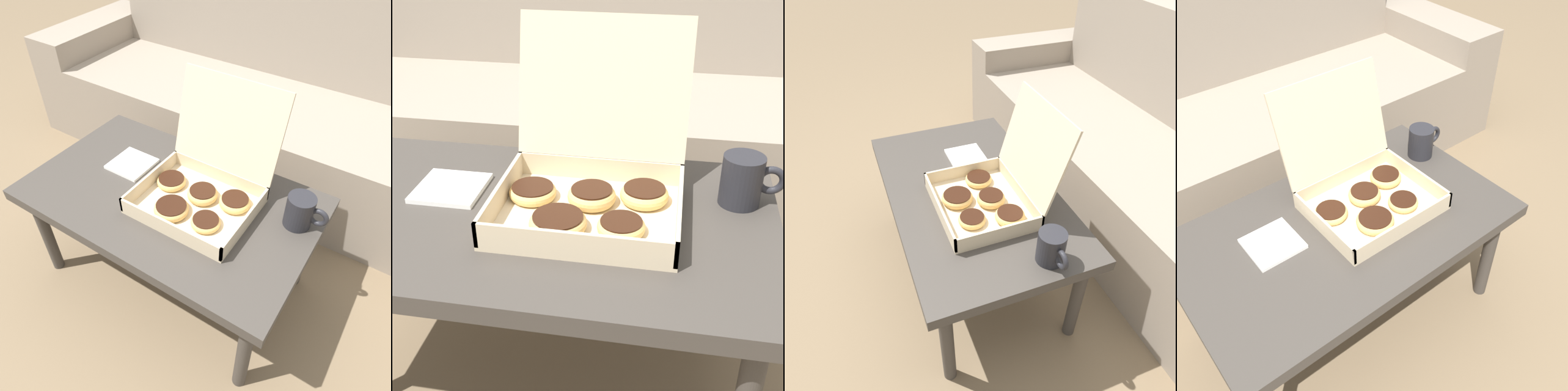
% 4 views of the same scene
% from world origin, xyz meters
% --- Properties ---
extents(ground_plane, '(12.00, 12.00, 0.00)m').
position_xyz_m(ground_plane, '(0.00, 0.00, 0.00)').
color(ground_plane, '#756047').
extents(couch, '(2.58, 0.79, 0.90)m').
position_xyz_m(couch, '(0.00, 0.80, 0.30)').
color(couch, gray).
rests_on(couch, ground_plane).
extents(coffee_table, '(0.98, 0.59, 0.44)m').
position_xyz_m(coffee_table, '(0.00, -0.12, 0.39)').
color(coffee_table, '#3D3833').
rests_on(coffee_table, ground_plane).
extents(pastry_box, '(0.37, 0.39, 0.35)m').
position_xyz_m(pastry_box, '(0.11, -0.08, 0.50)').
color(pastry_box, beige).
rests_on(pastry_box, coffee_table).
extents(coffee_mug, '(0.13, 0.09, 0.11)m').
position_xyz_m(coffee_mug, '(0.41, -0.01, 0.49)').
color(coffee_mug, '#232328').
rests_on(coffee_mug, coffee_table).
extents(napkin_stack, '(0.14, 0.14, 0.01)m').
position_xyz_m(napkin_stack, '(-0.21, -0.07, 0.44)').
color(napkin_stack, white).
rests_on(napkin_stack, coffee_table).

